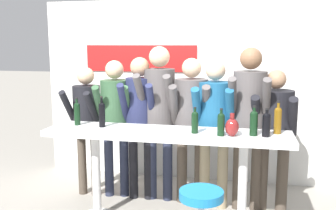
{
  "coord_description": "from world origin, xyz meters",
  "views": [
    {
      "loc": [
        0.77,
        -3.59,
        1.87
      ],
      "look_at": [
        0.0,
        0.08,
        1.25
      ],
      "focal_mm": 40.0,
      "sensor_mm": 36.0,
      "label": 1
    }
  ],
  "objects_px": {
    "wine_bottle_2": "(254,122)",
    "wine_bottle_5": "(266,123)",
    "wine_bottle_0": "(77,113)",
    "wine_bottle_4": "(195,121)",
    "person_center_left": "(140,112)",
    "person_rightmost": "(274,126)",
    "wine_bottle_1": "(278,119)",
    "wine_bottle_6": "(102,113)",
    "person_center": "(159,106)",
    "wine_bottle_3": "(221,123)",
    "person_far_right": "(249,111)",
    "person_center_right": "(191,115)",
    "decorative_vase": "(232,127)",
    "person_far_left": "(87,117)",
    "tasting_table": "(166,146)",
    "person_right": "(214,118)",
    "person_left": "(115,113)"
  },
  "relations": [
    {
      "from": "wine_bottle_2",
      "to": "wine_bottle_5",
      "type": "relative_size",
      "value": 1.05
    },
    {
      "from": "wine_bottle_0",
      "to": "wine_bottle_4",
      "type": "relative_size",
      "value": 1.16
    },
    {
      "from": "person_center_left",
      "to": "person_rightmost",
      "type": "distance_m",
      "value": 1.54
    },
    {
      "from": "wine_bottle_1",
      "to": "wine_bottle_6",
      "type": "xyz_separation_m",
      "value": [
        -1.78,
        -0.07,
        -0.0
      ]
    },
    {
      "from": "person_center",
      "to": "wine_bottle_0",
      "type": "distance_m",
      "value": 0.95
    },
    {
      "from": "wine_bottle_3",
      "to": "wine_bottle_5",
      "type": "relative_size",
      "value": 0.97
    },
    {
      "from": "person_far_right",
      "to": "wine_bottle_1",
      "type": "bearing_deg",
      "value": -56.6
    },
    {
      "from": "person_center_right",
      "to": "wine_bottle_5",
      "type": "distance_m",
      "value": 1.04
    },
    {
      "from": "wine_bottle_3",
      "to": "decorative_vase",
      "type": "distance_m",
      "value": 0.11
    },
    {
      "from": "person_center_left",
      "to": "wine_bottle_2",
      "type": "relative_size",
      "value": 5.98
    },
    {
      "from": "wine_bottle_1",
      "to": "person_center_left",
      "type": "bearing_deg",
      "value": 162.24
    },
    {
      "from": "person_far_left",
      "to": "tasting_table",
      "type": "bearing_deg",
      "value": -23.61
    },
    {
      "from": "person_center_left",
      "to": "wine_bottle_5",
      "type": "relative_size",
      "value": 6.3
    },
    {
      "from": "wine_bottle_2",
      "to": "person_center_right",
      "type": "bearing_deg",
      "value": 137.84
    },
    {
      "from": "person_center_left",
      "to": "person_right",
      "type": "xyz_separation_m",
      "value": [
        0.88,
        -0.06,
        -0.03
      ]
    },
    {
      "from": "person_left",
      "to": "person_center_right",
      "type": "xyz_separation_m",
      "value": [
        0.92,
        -0.0,
        0.02
      ]
    },
    {
      "from": "tasting_table",
      "to": "wine_bottle_0",
      "type": "bearing_deg",
      "value": 175.92
    },
    {
      "from": "person_center",
      "to": "wine_bottle_4",
      "type": "distance_m",
      "value": 0.83
    },
    {
      "from": "tasting_table",
      "to": "wine_bottle_5",
      "type": "bearing_deg",
      "value": -2.49
    },
    {
      "from": "wine_bottle_6",
      "to": "wine_bottle_4",
      "type": "bearing_deg",
      "value": -4.18
    },
    {
      "from": "person_center_left",
      "to": "person_far_right",
      "type": "relative_size",
      "value": 0.94
    },
    {
      "from": "wine_bottle_5",
      "to": "person_center_left",
      "type": "bearing_deg",
      "value": 155.93
    },
    {
      "from": "tasting_table",
      "to": "wine_bottle_6",
      "type": "bearing_deg",
      "value": 177.36
    },
    {
      "from": "person_far_left",
      "to": "person_center",
      "type": "height_order",
      "value": "person_center"
    },
    {
      "from": "person_left",
      "to": "decorative_vase",
      "type": "xyz_separation_m",
      "value": [
        1.41,
        -0.69,
        0.05
      ]
    },
    {
      "from": "wine_bottle_2",
      "to": "decorative_vase",
      "type": "distance_m",
      "value": 0.22
    },
    {
      "from": "person_left",
      "to": "person_far_right",
      "type": "bearing_deg",
      "value": -12.01
    },
    {
      "from": "tasting_table",
      "to": "person_left",
      "type": "height_order",
      "value": "person_left"
    },
    {
      "from": "wine_bottle_3",
      "to": "wine_bottle_4",
      "type": "bearing_deg",
      "value": 167.76
    },
    {
      "from": "wine_bottle_6",
      "to": "tasting_table",
      "type": "bearing_deg",
      "value": -2.64
    },
    {
      "from": "person_left",
      "to": "wine_bottle_1",
      "type": "xyz_separation_m",
      "value": [
        1.84,
        -0.5,
        0.11
      ]
    },
    {
      "from": "person_center_left",
      "to": "wine_bottle_4",
      "type": "height_order",
      "value": "person_center_left"
    },
    {
      "from": "person_right",
      "to": "wine_bottle_6",
      "type": "distance_m",
      "value": 1.24
    },
    {
      "from": "wine_bottle_0",
      "to": "wine_bottle_1",
      "type": "xyz_separation_m",
      "value": [
        2.08,
        0.03,
        0.01
      ]
    },
    {
      "from": "person_far_right",
      "to": "wine_bottle_1",
      "type": "distance_m",
      "value": 0.51
    },
    {
      "from": "person_center_left",
      "to": "wine_bottle_0",
      "type": "xyz_separation_m",
      "value": [
        -0.55,
        -0.52,
        0.07
      ]
    },
    {
      "from": "wine_bottle_3",
      "to": "wine_bottle_6",
      "type": "relative_size",
      "value": 0.81
    },
    {
      "from": "wine_bottle_2",
      "to": "wine_bottle_6",
      "type": "relative_size",
      "value": 0.88
    },
    {
      "from": "person_center",
      "to": "wine_bottle_1",
      "type": "distance_m",
      "value": 1.4
    },
    {
      "from": "person_far_left",
      "to": "decorative_vase",
      "type": "relative_size",
      "value": 7.25
    },
    {
      "from": "person_right",
      "to": "wine_bottle_2",
      "type": "bearing_deg",
      "value": -51.73
    },
    {
      "from": "person_left",
      "to": "wine_bottle_4",
      "type": "relative_size",
      "value": 6.46
    },
    {
      "from": "person_center_right",
      "to": "person_rightmost",
      "type": "distance_m",
      "value": 0.93
    },
    {
      "from": "wine_bottle_4",
      "to": "decorative_vase",
      "type": "relative_size",
      "value": 1.18
    },
    {
      "from": "wine_bottle_0",
      "to": "wine_bottle_4",
      "type": "xyz_separation_m",
      "value": [
        1.29,
        -0.11,
        -0.02
      ]
    },
    {
      "from": "person_right",
      "to": "wine_bottle_4",
      "type": "bearing_deg",
      "value": -103.15
    },
    {
      "from": "person_far_left",
      "to": "wine_bottle_0",
      "type": "xyz_separation_m",
      "value": [
        0.12,
        -0.5,
        0.15
      ]
    },
    {
      "from": "person_center_right",
      "to": "wine_bottle_0",
      "type": "distance_m",
      "value": 1.28
    },
    {
      "from": "person_center_right",
      "to": "wine_bottle_5",
      "type": "relative_size",
      "value": 6.28
    },
    {
      "from": "person_far_right",
      "to": "wine_bottle_6",
      "type": "distance_m",
      "value": 1.59
    }
  ]
}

